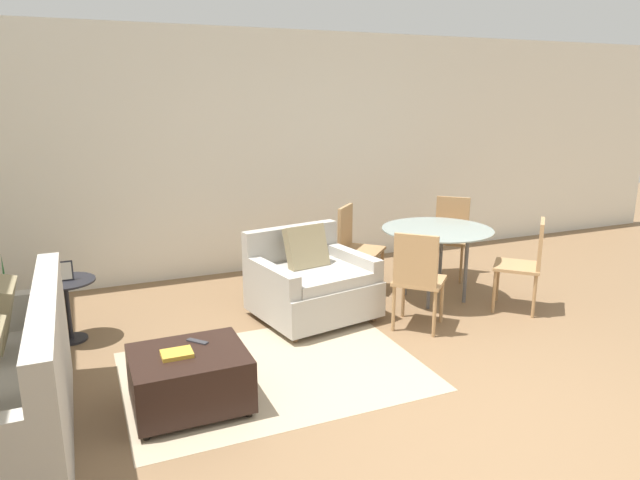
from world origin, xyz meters
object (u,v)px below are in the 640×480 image
(dining_chair_near_right, at_px, (528,259))
(book_stack, at_px, (177,354))
(tv_remote_primary, at_px, (197,341))
(picture_frame, at_px, (64,271))
(dining_chair_far_left, at_px, (354,242))
(dining_chair_far_right, at_px, (450,231))
(dining_chair_near_left, at_px, (417,275))
(side_table, at_px, (67,298))
(armchair, at_px, (311,283))
(dining_table, at_px, (437,236))
(ottoman, at_px, (190,378))

(dining_chair_near_right, bearing_deg, book_stack, -171.24)
(tv_remote_primary, relative_size, picture_frame, 0.91)
(dining_chair_far_left, xyz_separation_m, dining_chair_far_right, (1.23, 0.00, 0.00))
(dining_chair_near_left, xyz_separation_m, dining_chair_near_right, (1.23, 0.00, 0.00))
(side_table, distance_m, dining_chair_near_left, 2.99)
(tv_remote_primary, distance_m, dining_chair_near_left, 2.03)
(armchair, height_order, dining_table, armchair)
(dining_chair_near_left, bearing_deg, picture_frame, 160.92)
(picture_frame, bearing_deg, dining_chair_far_right, 3.63)
(book_stack, height_order, dining_chair_far_right, dining_chair_far_right)
(picture_frame, height_order, dining_chair_near_right, dining_chair_near_right)
(ottoman, distance_m, side_table, 1.67)
(armchair, height_order, book_stack, armchair)
(ottoman, distance_m, dining_chair_far_left, 2.74)
(ottoman, relative_size, picture_frame, 4.56)
(book_stack, bearing_deg, side_table, 113.74)
(armchair, xyz_separation_m, tv_remote_primary, (-1.26, -1.03, 0.07))
(ottoman, bearing_deg, tv_remote_primary, 58.30)
(dining_chair_near_left, bearing_deg, dining_table, 45.00)
(picture_frame, height_order, dining_chair_near_left, dining_chair_near_left)
(dining_chair_near_left, relative_size, dining_chair_far_right, 1.00)
(book_stack, distance_m, tv_remote_primary, 0.23)
(armchair, bearing_deg, dining_chair_far_left, 37.74)
(ottoman, height_order, tv_remote_primary, tv_remote_primary)
(dining_table, height_order, dining_chair_far_left, dining_chair_far_left)
(ottoman, distance_m, tv_remote_primary, 0.25)
(book_stack, bearing_deg, dining_table, 22.31)
(book_stack, distance_m, dining_chair_far_left, 2.79)
(book_stack, bearing_deg, dining_chair_far_left, 39.10)
(tv_remote_primary, height_order, picture_frame, picture_frame)
(armchair, height_order, dining_chair_far_left, dining_chair_far_left)
(dining_chair_near_left, xyz_separation_m, dining_chair_far_right, (1.23, 1.23, 0.00))
(picture_frame, height_order, dining_chair_far_right, dining_chair_far_right)
(dining_table, relative_size, dining_chair_near_right, 1.23)
(side_table, xyz_separation_m, picture_frame, (-0.00, 0.00, 0.24))
(ottoman, distance_m, dining_chair_far_right, 3.76)
(tv_remote_primary, distance_m, dining_chair_far_left, 2.56)
(dining_chair_far_right, bearing_deg, ottoman, -152.29)
(tv_remote_primary, height_order, dining_chair_far_right, dining_chair_far_right)
(book_stack, relative_size, picture_frame, 1.21)
(ottoman, distance_m, dining_table, 2.96)
(dining_chair_near_left, bearing_deg, dining_chair_far_left, 90.00)
(armchair, xyz_separation_m, side_table, (-2.09, 0.31, 0.05))
(dining_chair_near_left, bearing_deg, dining_chair_far_right, 45.00)
(book_stack, relative_size, side_table, 0.37)
(picture_frame, distance_m, dining_table, 3.46)
(side_table, height_order, dining_table, dining_table)
(dining_chair_far_left, bearing_deg, armchair, -142.26)
(dining_chair_near_left, distance_m, dining_chair_near_right, 1.23)
(ottoman, bearing_deg, picture_frame, 116.27)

